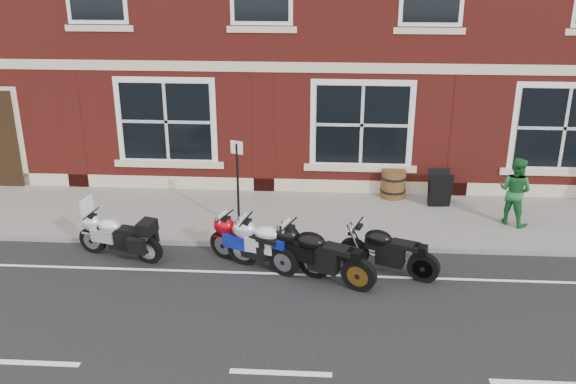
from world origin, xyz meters
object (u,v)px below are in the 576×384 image
at_px(moto_touring_silver, 118,234).
at_px(barrel_planter, 393,184).
at_px(parking_sign, 238,179).
at_px(pedestrian_right, 515,191).
at_px(a_board_sign, 440,188).
at_px(moto_sport_red, 252,242).
at_px(moto_sport_black, 320,253).
at_px(moto_naked_black, 387,249).
at_px(moto_sport_silver, 277,244).

xyz_separation_m(moto_touring_silver, barrel_planter, (6.08, 3.55, -0.05)).
bearing_deg(parking_sign, pedestrian_right, 27.58).
relative_size(pedestrian_right, a_board_sign, 1.77).
distance_m(moto_sport_red, parking_sign, 1.83).
distance_m(moto_sport_black, parking_sign, 2.92).
bearing_deg(parking_sign, barrel_planter, 52.02).
relative_size(moto_touring_silver, moto_sport_black, 0.91).
height_order(pedestrian_right, barrel_planter, pedestrian_right).
distance_m(barrel_planter, parking_sign, 4.38).
bearing_deg(pedestrian_right, moto_touring_silver, 52.47).
relative_size(pedestrian_right, parking_sign, 0.77).
bearing_deg(a_board_sign, parking_sign, -164.74).
height_order(moto_sport_black, a_board_sign, a_board_sign).
bearing_deg(parking_sign, moto_touring_silver, -128.94).
distance_m(pedestrian_right, a_board_sign, 1.84).
distance_m(pedestrian_right, barrel_planter, 3.05).
height_order(moto_sport_red, pedestrian_right, pedestrian_right).
xyz_separation_m(moto_sport_black, barrel_planter, (1.80, 4.29, -0.10)).
height_order(moto_naked_black, a_board_sign, a_board_sign).
distance_m(a_board_sign, barrel_planter, 1.22).
relative_size(moto_sport_black, parking_sign, 1.02).
bearing_deg(barrel_planter, moto_sport_red, -130.26).
bearing_deg(moto_sport_silver, moto_naked_black, -72.81).
height_order(moto_sport_black, moto_sport_silver, moto_sport_black).
height_order(moto_touring_silver, a_board_sign, moto_touring_silver).
bearing_deg(moto_sport_silver, barrel_planter, -17.11).
bearing_deg(moto_sport_red, pedestrian_right, -41.59).
distance_m(moto_sport_black, moto_naked_black, 1.37).
distance_m(a_board_sign, parking_sign, 5.13).
distance_m(moto_touring_silver, a_board_sign, 7.78).
height_order(moto_sport_black, barrel_planter, moto_sport_black).
distance_m(moto_naked_black, pedestrian_right, 3.95).
bearing_deg(barrel_planter, parking_sign, -149.31).
xyz_separation_m(moto_sport_red, moto_naked_black, (2.72, -0.14, -0.00)).
xyz_separation_m(moto_sport_red, a_board_sign, (4.29, 3.25, 0.03)).
height_order(moto_naked_black, parking_sign, parking_sign).
bearing_deg(moto_sport_red, moto_sport_black, -83.06).
bearing_deg(moto_touring_silver, moto_sport_red, -77.71).
xyz_separation_m(moto_sport_red, pedestrian_right, (5.82, 2.27, 0.38)).
relative_size(a_board_sign, barrel_planter, 1.25).
xyz_separation_m(moto_sport_silver, a_board_sign, (3.77, 3.39, -0.00)).
bearing_deg(pedestrian_right, moto_sport_black, 71.40).
bearing_deg(moto_sport_red, moto_touring_silver, 112.69).
distance_m(moto_touring_silver, moto_naked_black, 5.61).
relative_size(moto_sport_black, pedestrian_right, 1.32).
bearing_deg(moto_naked_black, pedestrian_right, -29.52).
bearing_deg(moto_naked_black, moto_sport_silver, 112.55).
height_order(moto_sport_silver, moto_naked_black, moto_sport_silver).
relative_size(moto_sport_red, pedestrian_right, 1.21).
height_order(moto_touring_silver, parking_sign, parking_sign).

